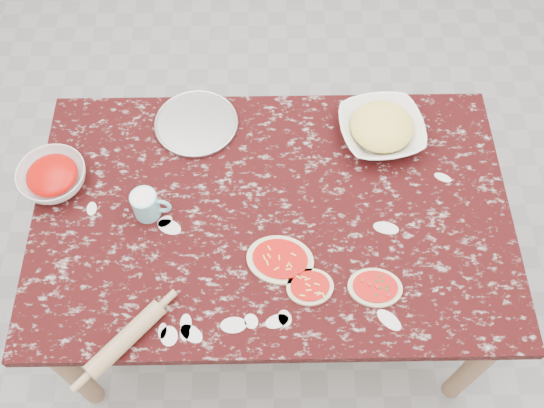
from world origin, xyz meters
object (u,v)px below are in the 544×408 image
Objects in this scene: sauce_bowl at (53,177)px; worktable at (272,223)px; rolling_pin at (126,339)px; cheese_bowl at (381,130)px; flour_mug at (147,205)px; pizza_tray at (196,124)px.

worktable is at bearing -9.46° from sauce_bowl.
sauce_bowl is 0.85× the size of rolling_pin.
rolling_pin is at bearing -138.02° from cheese_bowl.
rolling_pin reaches higher than worktable.
sauce_bowl is at bearing -170.84° from cheese_bowl.
flour_mug reaches higher than sauce_bowl.
sauce_bowl reaches higher than worktable.
rolling_pin is at bearing -93.54° from flour_mug.
flour_mug is at bearing -110.98° from pizza_tray.
rolling_pin is (-0.03, -0.44, -0.03)m from flour_mug.
flour_mug is (0.33, -0.12, 0.02)m from sauce_bowl.
sauce_bowl is 1.77× the size of flour_mug.
pizza_tray is 1.28× the size of sauce_bowl.
pizza_tray is (-0.27, 0.37, 0.09)m from worktable.
sauce_bowl is at bearing 159.85° from flour_mug.
rolling_pin is at bearing -61.73° from sauce_bowl.
pizza_tray is 1.09× the size of rolling_pin.
flour_mug is 0.48× the size of rolling_pin.
sauce_bowl is at bearing 170.54° from worktable.
cheese_bowl reaches higher than pizza_tray.
worktable is 5.39× the size of cheese_bowl.
worktable is at bearing -142.02° from cheese_bowl.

